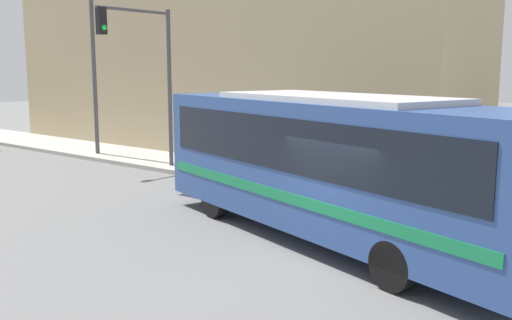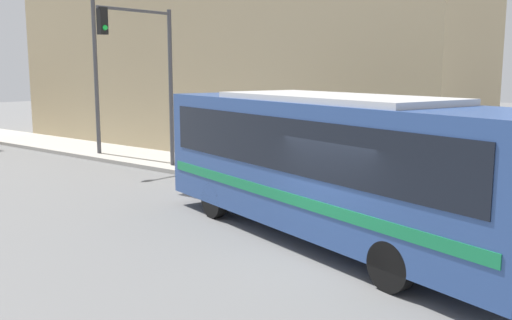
{
  "view_description": "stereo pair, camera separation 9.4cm",
  "coord_description": "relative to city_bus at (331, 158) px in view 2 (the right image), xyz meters",
  "views": [
    {
      "loc": [
        -9.67,
        -5.76,
        3.88
      ],
      "look_at": [
        2.17,
        3.89,
        1.43
      ],
      "focal_mm": 40.0,
      "sensor_mm": 36.0,
      "label": 1
    },
    {
      "loc": [
        -9.61,
        -5.83,
        3.88
      ],
      "look_at": [
        2.17,
        3.89,
        1.43
      ],
      "focal_mm": 40.0,
      "sensor_mm": 36.0,
      "label": 2
    }
  ],
  "objects": [
    {
      "name": "ground_plane",
      "position": [
        -1.17,
        -0.89,
        -1.9
      ],
      "size": [
        120.0,
        120.0,
        0.0
      ],
      "primitive_type": "plane",
      "color": "slate"
    },
    {
      "name": "city_bus",
      "position": [
        0.0,
        0.0,
        0.0
      ],
      "size": [
        5.35,
        10.79,
        3.32
      ],
      "rotation": [
        0.0,
        0.0,
        -0.28
      ],
      "color": "#2D4C8C",
      "rests_on": "ground_plane"
    },
    {
      "name": "fire_hydrant",
      "position": [
        3.93,
        2.9,
        -1.39
      ],
      "size": [
        0.21,
        0.28,
        0.69
      ],
      "color": "red",
      "rests_on": "sidewalk"
    },
    {
      "name": "sidewalk",
      "position": [
        4.91,
        19.11,
        -1.82
      ],
      "size": [
        3.16,
        70.0,
        0.17
      ],
      "color": "#B7B2A8",
      "rests_on": "ground_plane"
    },
    {
      "name": "building_facade",
      "position": [
        9.49,
        12.29,
        3.32
      ],
      "size": [
        6.0,
        24.36,
        10.44
      ],
      "color": "tan",
      "rests_on": "ground_plane"
    },
    {
      "name": "traffic_light_pole",
      "position": [
        3.02,
        9.76,
        2.28
      ],
      "size": [
        3.28,
        0.35,
        5.91
      ],
      "color": "#47474C",
      "rests_on": "sidewalk"
    },
    {
      "name": "street_lamp",
      "position": [
        3.83,
        14.7,
        3.13
      ],
      "size": [
        2.84,
        0.28,
        8.27
      ],
      "color": "#47474C",
      "rests_on": "sidewalk"
    }
  ]
}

